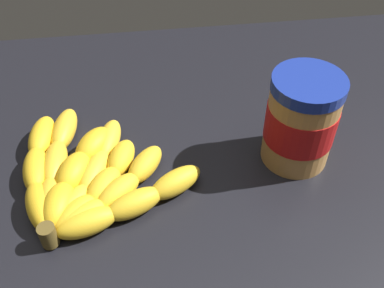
% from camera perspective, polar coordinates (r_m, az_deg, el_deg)
% --- Properties ---
extents(ground_plane, '(0.92, 0.64, 0.04)m').
position_cam_1_polar(ground_plane, '(0.65, 1.72, -1.27)').
color(ground_plane, black).
extents(banana_bunch, '(0.24, 0.24, 0.04)m').
position_cam_1_polar(banana_bunch, '(0.59, -13.52, -4.25)').
color(banana_bunch, yellow).
rests_on(banana_bunch, ground_plane).
extents(peanut_butter_jar, '(0.09, 0.09, 0.13)m').
position_cam_1_polar(peanut_butter_jar, '(0.59, 13.65, 2.90)').
color(peanut_butter_jar, '#BF8442').
rests_on(peanut_butter_jar, ground_plane).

